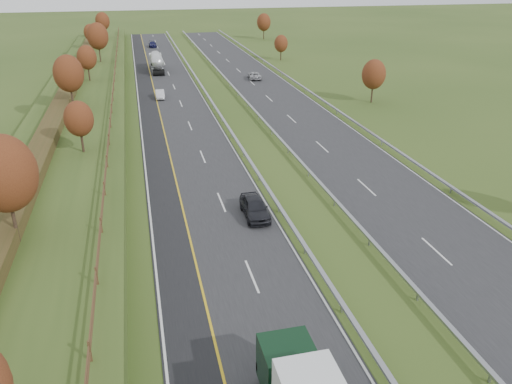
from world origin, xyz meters
TOP-DOWN VIEW (x-y plane):
  - ground at (8.00, 55.00)m, footprint 400.00×400.00m
  - near_carriageway at (0.00, 60.00)m, footprint 10.50×200.00m
  - far_carriageway at (16.50, 60.00)m, footprint 10.50×200.00m
  - hard_shoulder at (-3.75, 60.00)m, footprint 3.00×200.00m
  - lane_markings at (6.40, 59.88)m, footprint 26.75×200.00m
  - embankment_left at (-13.00, 60.00)m, footprint 12.00×200.00m
  - hedge_left at (-15.00, 60.00)m, footprint 2.20×180.00m
  - fence_left at (-8.50, 59.59)m, footprint 0.12×189.06m
  - median_barrier_near at (5.70, 60.00)m, footprint 0.32×200.00m
  - median_barrier_far at (10.80, 60.00)m, footprint 0.32×200.00m
  - outer_barrier_far at (22.30, 60.00)m, footprint 0.32×200.00m
  - trees_left at (-12.64, 56.63)m, footprint 6.64×164.30m
  - trees_far at (29.80, 89.21)m, footprint 8.45×118.60m
  - road_tanker at (-0.71, 98.52)m, footprint 2.40×11.22m
  - car_dark_near at (3.51, 31.65)m, footprint 1.97×4.86m
  - car_silver_mid at (-1.60, 75.30)m, footprint 1.41×3.93m
  - car_small_far at (0.05, 131.65)m, footprint 1.96×4.69m
  - car_oncoming at (16.46, 86.21)m, footprint 2.65×4.89m

SIDE VIEW (x-z plane):
  - ground at x=8.00m, z-range 0.00..0.00m
  - near_carriageway at x=0.00m, z-range 0.00..0.04m
  - far_carriageway at x=16.50m, z-range 0.00..0.04m
  - hard_shoulder at x=-3.75m, z-range 0.00..0.04m
  - lane_markings at x=6.40m, z-range 0.04..0.05m
  - median_barrier_near at x=5.70m, z-range 0.26..0.97m
  - median_barrier_far at x=10.80m, z-range 0.26..0.97m
  - outer_barrier_far at x=22.30m, z-range 0.26..0.97m
  - car_silver_mid at x=-1.60m, z-range 0.04..1.33m
  - car_oncoming at x=16.46m, z-range 0.04..1.34m
  - car_small_far at x=0.05m, z-range 0.04..1.39m
  - car_dark_near at x=3.51m, z-range 0.04..1.70m
  - embankment_left at x=-13.00m, z-range 0.00..2.00m
  - road_tanker at x=-0.71m, z-range 0.13..3.59m
  - hedge_left at x=-15.00m, z-range 2.00..3.10m
  - fence_left at x=-8.50m, z-range 2.13..3.33m
  - trees_far at x=29.80m, z-range 0.69..7.81m
  - trees_left at x=-12.64m, z-range 2.53..10.20m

